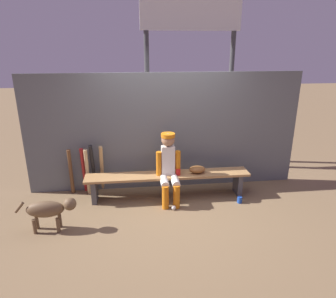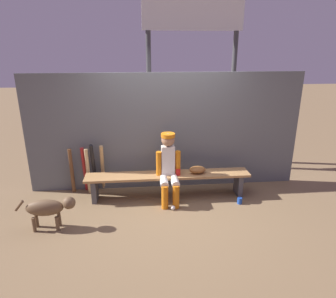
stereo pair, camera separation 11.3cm
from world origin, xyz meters
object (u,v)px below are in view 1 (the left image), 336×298
object	(u,v)px
baseball_glove	(197,169)
cup_on_bench	(178,172)
bat_wood_natural	(87,172)
bat_wood_dark	(71,172)
cup_on_ground	(240,200)
player_seated	(169,166)
baseball	(174,208)
bat_wood_tan	(102,168)
dog	(50,209)
scoreboard	(194,35)
bat_aluminum_red	(84,170)
bat_aluminum_black	(93,169)
dugout_bench	(168,179)

from	to	relation	value
baseball_glove	cup_on_bench	size ratio (longest dim) A/B	2.55
bat_wood_natural	cup_on_bench	size ratio (longest dim) A/B	7.66
bat_wood_natural	bat_wood_dark	bearing A→B (deg)	169.10
bat_wood_dark	cup_on_ground	world-z (taller)	bat_wood_dark
player_seated	baseball	distance (m)	0.68
baseball_glove	bat_wood_natural	distance (m)	1.90
bat_wood_tan	dog	size ratio (longest dim) A/B	1.07
bat_wood_dark	scoreboard	xyz separation A→B (m)	(2.37, 1.29, 2.27)
baseball_glove	bat_aluminum_red	bearing A→B (deg)	169.24
bat_wood_tan	bat_aluminum_black	size ratio (longest dim) A/B	0.97
baseball_glove	cup_on_ground	distance (m)	0.87
bat_aluminum_black	scoreboard	world-z (taller)	scoreboard
bat_wood_natural	baseball	bearing A→B (deg)	-26.85
dugout_bench	bat_wood_dark	size ratio (longest dim) A/B	3.35
baseball	dog	size ratio (longest dim) A/B	0.09
bat_wood_tan	cup_on_ground	xyz separation A→B (m)	(2.31, -0.71, -0.39)
bat_wood_dark	bat_wood_tan	bearing A→B (deg)	3.89
dugout_bench	player_seated	world-z (taller)	player_seated
bat_wood_tan	baseball_glove	bearing A→B (deg)	-12.57
bat_aluminum_black	scoreboard	size ratio (longest dim) A/B	0.24
bat_aluminum_black	dog	xyz separation A→B (m)	(-0.48, -1.11, -0.12)
player_seated	baseball_glove	bearing A→B (deg)	12.15
bat_aluminum_red	baseball	distance (m)	1.74
bat_aluminum_black	scoreboard	bearing A→B (deg)	33.30
bat_wood_tan	scoreboard	bearing A→B (deg)	34.28
cup_on_ground	baseball_glove	bearing A→B (deg)	152.44
cup_on_bench	player_seated	bearing A→B (deg)	-161.32
dugout_bench	bat_aluminum_black	bearing A→B (deg)	166.04
bat_wood_tan	baseball	world-z (taller)	bat_wood_tan
dog	cup_on_ground	bearing A→B (deg)	8.72
cup_on_ground	player_seated	bearing A→B (deg)	168.44
bat_aluminum_red	bat_wood_dark	xyz separation A→B (m)	(-0.22, -0.04, -0.00)
bat_aluminum_black	dog	world-z (taller)	bat_aluminum_black
bat_wood_tan	player_seated	bearing A→B (deg)	-22.57
bat_aluminum_red	cup_on_bench	xyz separation A→B (m)	(1.62, -0.43, 0.07)
dugout_bench	bat_wood_dark	distance (m)	1.70
dog	baseball	bearing A→B (deg)	11.09
dugout_bench	cup_on_ground	size ratio (longest dim) A/B	25.35
dugout_bench	bat_aluminum_red	world-z (taller)	bat_aluminum_red
bat_wood_tan	baseball	xyz separation A→B (m)	(1.18, -0.81, -0.41)
bat_aluminum_red	player_seated	bearing A→B (deg)	-18.25
scoreboard	bat_aluminum_red	bearing A→B (deg)	-149.92
player_seated	bat_aluminum_black	size ratio (longest dim) A/B	1.25
bat_aluminum_black	bat_wood_natural	world-z (taller)	bat_aluminum_black
bat_aluminum_black	bat_wood_dark	bearing A→B (deg)	178.24
bat_wood_tan	scoreboard	distance (m)	3.16
bat_wood_tan	bat_wood_dark	size ratio (longest dim) A/B	1.08
cup_on_ground	scoreboard	bearing A→B (deg)	103.24
bat_wood_natural	dog	xyz separation A→B (m)	(-0.39, -1.07, -0.09)
dugout_bench	bat_aluminum_red	distance (m)	1.50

